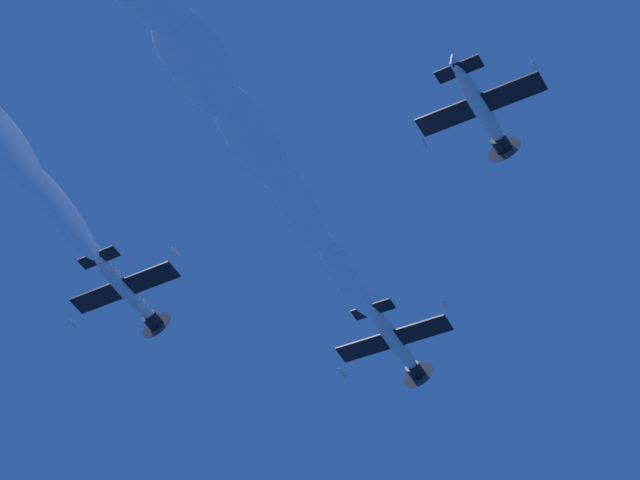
# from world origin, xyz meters

# --- Properties ---
(airplane_lead) EXTENTS (6.80, 6.65, 2.68)m
(airplane_lead) POSITION_xyz_m (3.28, -4.54, 60.21)
(airplane_lead) COLOR silver
(airplane_left_wingman) EXTENTS (6.82, 6.67, 2.78)m
(airplane_left_wingman) POSITION_xyz_m (-13.00, -7.06, 59.86)
(airplane_left_wingman) COLOR silver
(airplane_right_wingman) EXTENTS (6.79, 6.67, 2.86)m
(airplane_right_wingman) POSITION_xyz_m (6.44, -19.66, 61.48)
(airplane_right_wingman) COLOR silver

